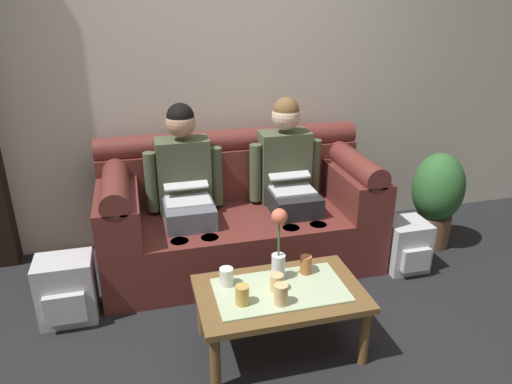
{
  "coord_description": "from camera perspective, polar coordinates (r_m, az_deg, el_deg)",
  "views": [
    {
      "loc": [
        -0.69,
        -2.03,
        1.92
      ],
      "look_at": [
        0.08,
        0.95,
        0.64
      ],
      "focal_mm": 33.73,
      "sensor_mm": 36.0,
      "label": 1
    }
  ],
  "objects": [
    {
      "name": "backpack_left",
      "position": [
        3.27,
        -21.54,
        -10.79
      ],
      "size": [
        0.34,
        0.3,
        0.42
      ],
      "color": "#B7B7BC",
      "rests_on": "ground_plane"
    },
    {
      "name": "cup_far_left",
      "position": [
        2.57,
        2.97,
        -12.03
      ],
      "size": [
        0.07,
        0.07,
        0.12
      ],
      "primitive_type": "cylinder",
      "color": "#DBB77A",
      "rests_on": "coffee_table"
    },
    {
      "name": "cup_far_right",
      "position": [
        2.73,
        -3.52,
        -10.0
      ],
      "size": [
        0.08,
        0.08,
        0.1
      ],
      "primitive_type": "cylinder",
      "color": "white",
      "rests_on": "coffee_table"
    },
    {
      "name": "backpack_right",
      "position": [
        3.75,
        17.3,
        -6.08
      ],
      "size": [
        0.3,
        0.32,
        0.37
      ],
      "color": "#B7B7BC",
      "rests_on": "ground_plane"
    },
    {
      "name": "cup_far_center",
      "position": [
        2.57,
        -1.65,
        -12.11
      ],
      "size": [
        0.07,
        0.07,
        0.11
      ],
      "primitive_type": "cylinder",
      "color": "gold",
      "rests_on": "coffee_table"
    },
    {
      "name": "potted_plant",
      "position": [
        4.06,
        20.67,
        -0.4
      ],
      "size": [
        0.4,
        0.4,
        0.78
      ],
      "color": "brown",
      "rests_on": "ground_plane"
    },
    {
      "name": "cup_near_right",
      "position": [
        2.69,
        2.45,
        -10.66
      ],
      "size": [
        0.07,
        0.07,
        0.1
      ],
      "primitive_type": "cylinder",
      "color": "#DBB77A",
      "rests_on": "coffee_table"
    },
    {
      "name": "person_left",
      "position": [
        3.45,
        -8.33,
        0.9
      ],
      "size": [
        0.56,
        0.67,
        1.22
      ],
      "color": "#595B66",
      "rests_on": "ground_plane"
    },
    {
      "name": "ground_plane",
      "position": [
        2.88,
        3.44,
        -19.3
      ],
      "size": [
        14.0,
        14.0,
        0.0
      ],
      "primitive_type": "plane",
      "color": "black"
    },
    {
      "name": "person_right",
      "position": [
        3.6,
        3.87,
        2.04
      ],
      "size": [
        0.56,
        0.67,
        1.22
      ],
      "color": "#232326",
      "rests_on": "ground_plane"
    },
    {
      "name": "flower_vase",
      "position": [
        2.7,
        2.71,
        -6.35
      ],
      "size": [
        0.09,
        0.09,
        0.44
      ],
      "color": "silver",
      "rests_on": "coffee_table"
    },
    {
      "name": "couch",
      "position": [
        3.62,
        -2.05,
        -2.69
      ],
      "size": [
        1.99,
        0.88,
        0.96
      ],
      "color": "maroon",
      "rests_on": "ground_plane"
    },
    {
      "name": "back_wall_patterned",
      "position": [
        3.82,
        -4.09,
        15.5
      ],
      "size": [
        6.0,
        0.12,
        2.9
      ],
      "primitive_type": "cube",
      "color": "beige",
      "rests_on": "ground_plane"
    },
    {
      "name": "cup_near_left",
      "position": [
        2.84,
        5.93,
        -8.56
      ],
      "size": [
        0.07,
        0.07,
        0.11
      ],
      "primitive_type": "cylinder",
      "color": "#B26633",
      "rests_on": "coffee_table"
    },
    {
      "name": "coffee_table",
      "position": [
        2.75,
        2.86,
        -12.44
      ],
      "size": [
        0.93,
        0.57,
        0.4
      ],
      "color": "brown",
      "rests_on": "ground_plane"
    }
  ]
}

